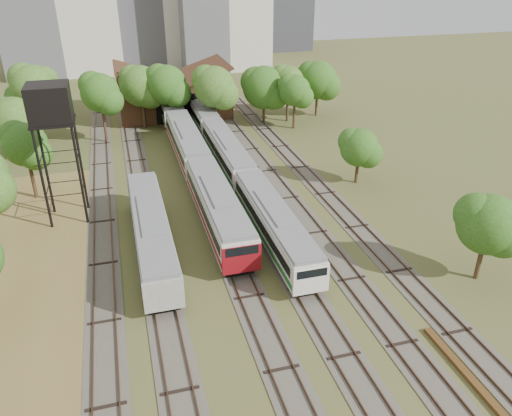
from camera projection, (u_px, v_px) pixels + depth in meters
name	position (u px, v px, depth m)	size (l,w,h in m)	color
ground	(335.00, 404.00, 27.17)	(240.00, 240.00, 0.00)	#475123
dry_grass_patch	(1.00, 366.00, 29.63)	(14.00, 60.00, 0.04)	brown
tracks	(223.00, 206.00, 48.41)	(24.60, 80.00, 0.19)	#4C473D
railcar_red_set	(200.00, 171.00, 51.22)	(2.98, 34.58, 3.68)	black
railcar_green_set	(227.00, 153.00, 56.64)	(2.67, 52.08, 3.30)	black
railcar_rear	(168.00, 104.00, 74.62)	(2.81, 16.08, 3.47)	black
old_grey_coach	(151.00, 232.00, 40.31)	(2.76, 18.00, 3.41)	black
water_tower	(50.00, 107.00, 41.71)	(3.58, 3.58, 12.37)	black
rail_pile_far	(463.00, 370.00, 29.23)	(0.46, 7.44, 0.24)	brown
maintenance_shed	(173.00, 95.00, 75.27)	(16.45, 11.55, 7.58)	#392415
tree_band_far	(198.00, 86.00, 67.68)	(44.35, 10.03, 9.73)	#382616
tree_band_right	(365.00, 143.00, 50.93)	(5.30, 42.46, 7.43)	#382616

